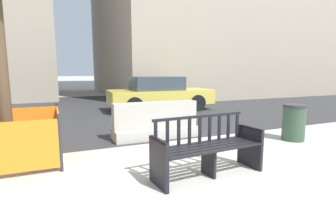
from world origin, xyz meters
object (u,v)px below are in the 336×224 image
at_px(jersey_barrier_centre, 156,123).
at_px(trash_bin, 294,122).
at_px(car_taxi_near, 159,93).
at_px(construction_fence, 8,137).
at_px(street_bench, 208,149).

relative_size(jersey_barrier_centre, trash_bin, 2.48).
distance_m(jersey_barrier_centre, car_taxi_near, 4.53).
xyz_separation_m(jersey_barrier_centre, construction_fence, (-2.91, -0.62, 0.11)).
xyz_separation_m(construction_fence, trash_bin, (5.67, -0.86, -0.04)).
bearing_deg(street_bench, jersey_barrier_centre, 87.32).
relative_size(construction_fence, trash_bin, 2.03).
bearing_deg(street_bench, car_taxi_near, 74.23).
bearing_deg(car_taxi_near, construction_fence, -134.23).
xyz_separation_m(street_bench, construction_fence, (-2.79, 1.83, 0.06)).
height_order(street_bench, trash_bin, street_bench).
relative_size(street_bench, construction_fence, 1.05).
distance_m(construction_fence, car_taxi_near, 6.69).
bearing_deg(construction_fence, street_bench, -33.24).
height_order(street_bench, car_taxi_near, car_taxi_near).
bearing_deg(construction_fence, jersey_barrier_centre, 12.11).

